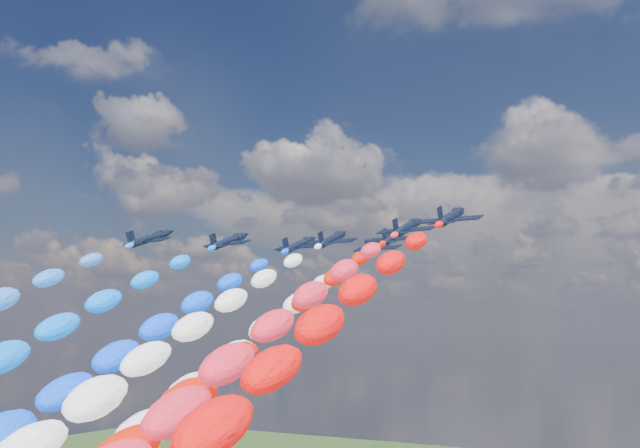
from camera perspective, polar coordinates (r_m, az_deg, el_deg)
The scene contains 11 objects.
jet_0 at distance 140.34m, azimuth -12.99°, elevation -1.10°, with size 9.56×12.82×2.82m, color black, non-canonical shape.
jet_1 at distance 141.64m, azimuth -7.04°, elevation -1.32°, with size 9.56×12.82×2.82m, color black, non-canonical shape.
jet_2 at distance 146.50m, azimuth -1.64°, elevation -1.61°, with size 9.56×12.82×2.82m, color black, non-canonical shape.
trail_2 at distance 99.71m, azimuth -21.09°, elevation -14.93°, with size 6.79×118.40×62.25m, color #0942F9, non-canonical shape.
jet_3 at distance 137.75m, azimuth 0.94°, elevation -1.18°, with size 9.56×12.82×2.82m, color black, non-canonical shape.
trail_3 at distance 89.38m, azimuth -19.17°, elevation -15.85°, with size 6.79×118.40×62.25m, color white, non-canonical shape.
jet_4 at distance 149.16m, azimuth 4.51°, elevation -1.71°, with size 9.56×12.82×2.82m, color black, non-canonical shape.
trail_4 at distance 97.56m, azimuth -11.51°, elevation -15.47°, with size 6.79×118.40×62.25m, color silver, non-canonical shape.
jet_5 at distance 134.60m, azimuth 5.74°, elevation -0.98°, with size 9.56×12.82×2.82m, color black, non-canonical shape.
jet_6 at distance 123.13m, azimuth 6.72°, elevation -0.27°, with size 9.56×12.82×2.82m, color black, non-canonical shape.
jet_7 at distance 112.70m, azimuth 10.05°, elevation 0.55°, with size 9.56×12.82×2.82m, color black, non-canonical shape.
Camera 1 is at (65.37, -109.15, 79.13)m, focal length 41.56 mm.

